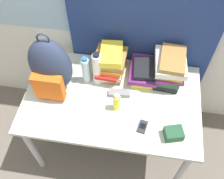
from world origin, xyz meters
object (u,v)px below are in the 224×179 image
Objects in this scene: book_stack_center at (144,71)px; sunglasses_case at (119,93)px; backpack at (51,68)px; water_bottle at (86,70)px; cell_phone at (143,127)px; book_stack_right at (169,68)px; sunscreen_bottle at (117,102)px; book_stack_left at (110,63)px; sports_bottle at (97,69)px; camera_pouch at (174,134)px.

sunglasses_case is (-0.15, -0.19, -0.04)m from book_stack_center.
backpack reaches higher than water_bottle.
book_stack_center is at bearing 13.57° from water_bottle.
sunglasses_case is (-0.19, 0.23, 0.01)m from cell_phone.
book_stack_right is 1.87× the size of sunscreen_bottle.
backpack reaches higher than book_stack_left.
backpack is at bearing -153.98° from water_bottle.
backpack is 1.75× the size of sports_bottle.
sports_bottle is 0.23m from sunglasses_case.
sports_bottle is at bearing -169.10° from book_stack_right.
sports_bottle reaches higher than camera_pouch.
book_stack_center is 1.17× the size of water_bottle.
sports_bottle is at bearing 137.22° from cell_phone.
cell_phone is (-0.14, -0.43, -0.12)m from book_stack_right.
book_stack_center is at bearing 62.81° from sunscreen_bottle.
book_stack_right is 2.92× the size of cell_phone.
cell_phone is 0.65× the size of sunglasses_case.
cell_phone is (0.44, -0.33, -0.11)m from water_bottle.
book_stack_center is 0.43m from cell_phone.
backpack is at bearing -162.01° from book_stack_center.
sunscreen_bottle reaches higher than camera_pouch.
backpack reaches higher than book_stack_right.
sunscreen_bottle is at bearing -117.19° from book_stack_center.
book_stack_right is at bearing 9.71° from water_bottle.
backpack is at bearing 162.90° from camera_pouch.
book_stack_center is (0.62, 0.20, -0.16)m from backpack.
book_stack_left reaches higher than sunglasses_case.
backpack reaches higher than sunscreen_bottle.
cell_phone is (0.65, -0.23, -0.21)m from backpack.
book_stack_right is 1.22× the size of water_bottle.
book_stack_right is at bearing 0.41° from book_stack_left.
book_stack_right reaches higher than sunscreen_bottle.
sports_bottle is at bearing 19.85° from backpack.
backpack is 0.82m from book_stack_right.
book_stack_left is 0.98× the size of book_stack_right.
camera_pouch is at bearing -34.85° from sunglasses_case.
water_bottle is at bearing 159.56° from sunglasses_case.
book_stack_right is (0.79, 0.20, -0.10)m from backpack.
book_stack_center is 0.19m from book_stack_right.
sunscreen_bottle is at bearing -73.21° from book_stack_left.
cell_phone is (0.28, -0.43, -0.11)m from book_stack_left.
book_stack_center is at bearing 51.80° from sunglasses_case.
water_bottle is 0.74m from camera_pouch.
sunscreen_bottle is 1.01× the size of sunglasses_case.
sunglasses_case is 1.15× the size of camera_pouch.
backpack is 5.12× the size of cell_phone.
sports_bottle is (-0.50, -0.10, 0.02)m from book_stack_right.
sunglasses_case is at bearing 0.78° from backpack.
sports_bottle is at bearing 150.29° from sunglasses_case.
sunglasses_case is (0.17, -0.10, -0.12)m from sports_bottle.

